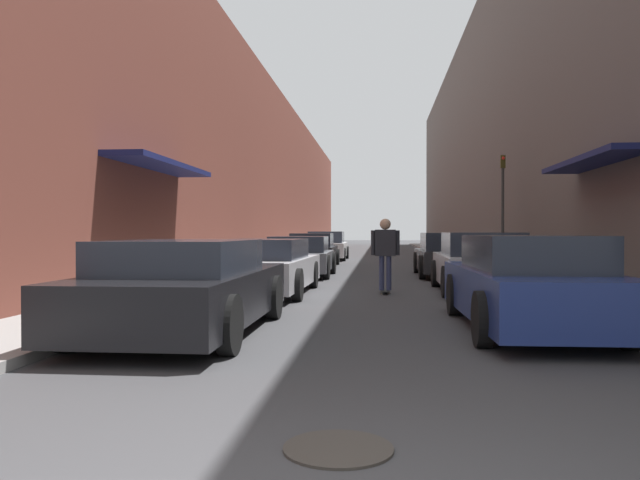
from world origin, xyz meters
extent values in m
plane|color=#38383A|center=(0.00, 26.52, 0.00)|extent=(145.85, 145.85, 0.00)
cube|color=gray|center=(-4.31, 33.15, 0.06)|extent=(1.80, 66.30, 0.12)
cube|color=gray|center=(4.31, 33.15, 0.06)|extent=(1.80, 66.30, 0.12)
cube|color=brown|center=(-7.21, 33.15, 4.54)|extent=(4.00, 66.30, 9.07)
cube|color=#141947|center=(-4.81, 11.60, 2.90)|extent=(1.00, 4.80, 0.12)
cube|color=#564C47|center=(7.21, 33.15, 6.72)|extent=(4.00, 66.30, 13.43)
cube|color=#141947|center=(4.81, 11.60, 2.90)|extent=(1.00, 4.80, 0.12)
cube|color=black|center=(-2.38, 5.86, 0.51)|extent=(1.91, 4.71, 0.65)
cube|color=#232833|center=(-2.38, 5.62, 1.05)|extent=(1.68, 2.45, 0.43)
cylinder|color=black|center=(-3.32, 7.32, 0.34)|extent=(0.18, 0.68, 0.68)
cylinder|color=black|center=(-1.45, 7.32, 0.34)|extent=(0.18, 0.68, 0.68)
cylinder|color=black|center=(-3.32, 4.40, 0.34)|extent=(0.18, 0.68, 0.68)
cylinder|color=black|center=(-1.45, 4.40, 0.34)|extent=(0.18, 0.68, 0.68)
cube|color=#B7B7BC|center=(-2.30, 11.28, 0.48)|extent=(1.90, 4.82, 0.61)
cube|color=#232833|center=(-2.30, 11.04, 1.00)|extent=(1.64, 2.52, 0.43)
cylinder|color=black|center=(-3.19, 12.77, 0.33)|extent=(0.18, 0.65, 0.65)
cylinder|color=black|center=(-1.41, 12.77, 0.33)|extent=(0.18, 0.65, 0.65)
cylinder|color=black|center=(-3.19, 9.80, 0.33)|extent=(0.18, 0.65, 0.65)
cylinder|color=black|center=(-1.41, 9.80, 0.33)|extent=(0.18, 0.65, 0.65)
cube|color=#515459|center=(-2.26, 16.71, 0.48)|extent=(1.95, 3.95, 0.56)
cube|color=#232833|center=(-2.26, 16.51, 1.00)|extent=(1.69, 2.06, 0.47)
cylinder|color=black|center=(-3.18, 17.92, 0.36)|extent=(0.18, 0.71, 0.71)
cylinder|color=black|center=(-1.33, 17.92, 0.36)|extent=(0.18, 0.71, 0.71)
cylinder|color=black|center=(-3.18, 15.49, 0.36)|extent=(0.18, 0.71, 0.71)
cylinder|color=black|center=(-1.33, 15.49, 0.36)|extent=(0.18, 0.71, 0.71)
cube|color=black|center=(-2.43, 22.08, 0.49)|extent=(1.85, 4.68, 0.62)
cube|color=#232833|center=(-2.43, 21.85, 1.05)|extent=(1.59, 2.45, 0.51)
cylinder|color=black|center=(-3.28, 23.52, 0.32)|extent=(0.18, 0.65, 0.65)
cylinder|color=black|center=(-1.58, 23.52, 0.32)|extent=(0.18, 0.65, 0.65)
cylinder|color=black|center=(-3.28, 20.64, 0.32)|extent=(0.18, 0.65, 0.65)
cylinder|color=black|center=(-1.58, 20.64, 0.32)|extent=(0.18, 0.65, 0.65)
cube|color=silver|center=(-2.39, 28.07, 0.51)|extent=(1.90, 4.46, 0.67)
cube|color=#232833|center=(-2.39, 27.85, 1.11)|extent=(1.65, 2.33, 0.55)
cylinder|color=black|center=(-3.29, 29.44, 0.31)|extent=(0.18, 0.63, 0.63)
cylinder|color=black|center=(-1.49, 29.44, 0.31)|extent=(0.18, 0.63, 0.63)
cylinder|color=black|center=(-3.29, 26.69, 0.31)|extent=(0.18, 0.63, 0.63)
cylinder|color=black|center=(-1.49, 26.69, 0.31)|extent=(0.18, 0.63, 0.63)
cube|color=navy|center=(2.26, 6.59, 0.52)|extent=(1.80, 4.68, 0.66)
cube|color=#232833|center=(2.26, 6.36, 1.08)|extent=(1.55, 2.44, 0.47)
cylinder|color=black|center=(1.42, 8.03, 0.34)|extent=(0.18, 0.68, 0.68)
cylinder|color=black|center=(3.09, 8.03, 0.34)|extent=(0.18, 0.68, 0.68)
cylinder|color=black|center=(1.42, 5.15, 0.34)|extent=(0.18, 0.68, 0.68)
cylinder|color=black|center=(3.09, 5.15, 0.34)|extent=(0.18, 0.68, 0.68)
cube|color=#B7B7BC|center=(2.48, 12.07, 0.52)|extent=(1.87, 4.26, 0.66)
cube|color=#232833|center=(2.48, 11.86, 1.10)|extent=(1.63, 2.22, 0.51)
cylinder|color=black|center=(1.58, 13.38, 0.33)|extent=(0.18, 0.67, 0.67)
cylinder|color=black|center=(3.37, 13.38, 0.33)|extent=(0.18, 0.67, 0.67)
cylinder|color=black|center=(1.58, 10.76, 0.33)|extent=(0.18, 0.67, 0.67)
cylinder|color=black|center=(3.37, 10.76, 0.33)|extent=(0.18, 0.67, 0.67)
cube|color=#232326|center=(2.38, 17.21, 0.50)|extent=(1.98, 4.50, 0.62)
cube|color=#232833|center=(2.38, 16.99, 1.07)|extent=(1.73, 2.34, 0.53)
cylinder|color=black|center=(1.42, 18.60, 0.35)|extent=(0.18, 0.70, 0.70)
cylinder|color=black|center=(3.33, 18.60, 0.35)|extent=(0.18, 0.70, 0.70)
cylinder|color=black|center=(1.42, 15.82, 0.35)|extent=(0.18, 0.70, 0.70)
cylinder|color=black|center=(3.33, 15.82, 0.35)|extent=(0.18, 0.70, 0.70)
cube|color=black|center=(0.33, 11.54, 0.07)|extent=(0.20, 0.78, 0.02)
cylinder|color=beige|center=(0.25, 11.79, 0.03)|extent=(0.03, 0.06, 0.06)
cylinder|color=beige|center=(0.40, 11.79, 0.03)|extent=(0.03, 0.06, 0.06)
cylinder|color=beige|center=(0.25, 11.29, 0.03)|extent=(0.03, 0.06, 0.06)
cylinder|color=beige|center=(0.40, 11.29, 0.03)|extent=(0.03, 0.06, 0.06)
cylinder|color=#2D3351|center=(0.25, 11.54, 0.46)|extent=(0.11, 0.11, 0.76)
cylinder|color=#2D3351|center=(0.40, 11.54, 0.46)|extent=(0.11, 0.11, 0.76)
cube|color=#232328|center=(0.33, 11.54, 1.13)|extent=(0.45, 0.20, 0.58)
sphere|color=tan|center=(0.33, 11.54, 1.54)|extent=(0.24, 0.24, 0.24)
cylinder|color=#232328|center=(0.05, 11.54, 1.13)|extent=(0.09, 0.09, 0.55)
cylinder|color=#232328|center=(0.60, 11.54, 1.13)|extent=(0.09, 0.09, 0.55)
cylinder|color=#332D28|center=(-0.05, 1.53, 0.01)|extent=(0.70, 0.70, 0.02)
cylinder|color=#2D2D2D|center=(4.47, 19.93, 2.08)|extent=(0.10, 0.10, 3.93)
cube|color=#332D0F|center=(4.47, 19.93, 3.82)|extent=(0.16, 0.16, 0.45)
sphere|color=red|center=(4.47, 19.84, 3.93)|extent=(0.11, 0.11, 0.11)
camera|label=1|loc=(0.21, -2.36, 1.37)|focal=35.00mm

